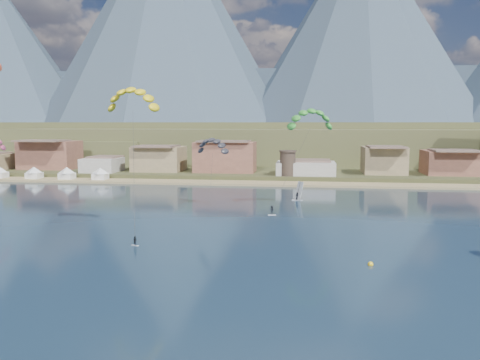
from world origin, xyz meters
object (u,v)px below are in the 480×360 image
at_px(kitesurfer_green, 310,117).
at_px(buoy, 371,264).
at_px(windsurfer, 298,194).
at_px(kitesurfer_yellow, 132,96).
at_px(watchtower, 288,163).

relative_size(kitesurfer_green, buoy, 32.13).
height_order(kitesurfer_green, windsurfer, kitesurfer_green).
bearing_deg(windsurfer, buoy, -78.84).
xyz_separation_m(kitesurfer_yellow, buoy, (40.78, -18.35, -24.52)).
relative_size(watchtower, kitesurfer_green, 0.34).
bearing_deg(kitesurfer_yellow, watchtower, 72.15).
distance_m(windsurfer, buoy, 57.94).
distance_m(kitesurfer_green, buoy, 51.13).
bearing_deg(windsurfer, kitesurfer_yellow, -127.55).
relative_size(windsurfer, buoy, 6.21).
xyz_separation_m(watchtower, kitesurfer_green, (6.97, -51.04, 14.84)).
bearing_deg(watchtower, buoy, -80.90).
bearing_deg(buoy, kitesurfer_green, 100.56).
relative_size(kitesurfer_yellow, kitesurfer_green, 1.12).
xyz_separation_m(kitesurfer_yellow, kitesurfer_green, (32.25, 27.44, -3.44)).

